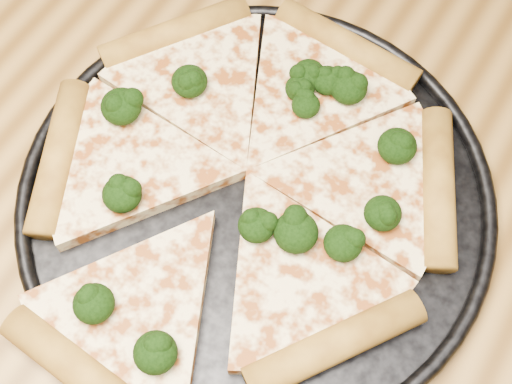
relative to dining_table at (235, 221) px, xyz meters
The scene contains 5 objects.
ground 0.66m from the dining_table, ahead, with size 4.00×4.00×0.00m, color brown.
dining_table is the anchor object (origin of this frame).
pizza_pan 0.10m from the dining_table, 10.25° to the right, with size 0.41×0.41×0.02m.
pizza 0.11m from the dining_table, ahead, with size 0.38×0.41×0.03m.
broccoli_florets 0.12m from the dining_table, 15.16° to the left, with size 0.28×0.32×0.03m.
Camera 1 is at (0.16, -0.22, 1.29)m, focal length 48.17 mm.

